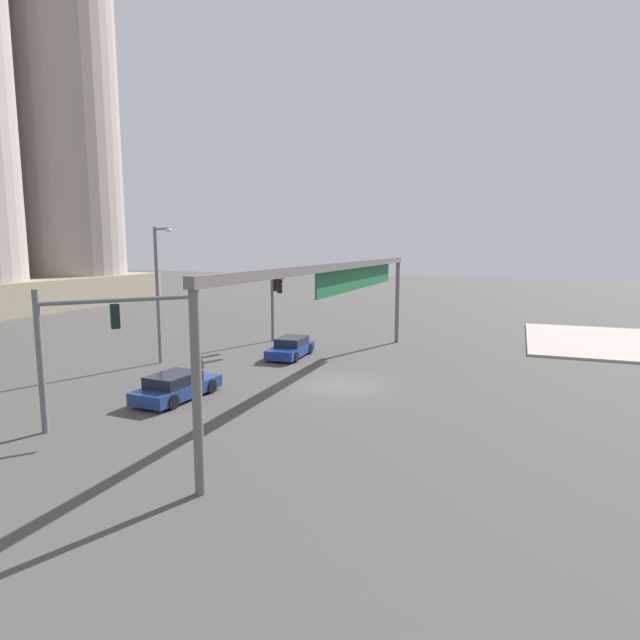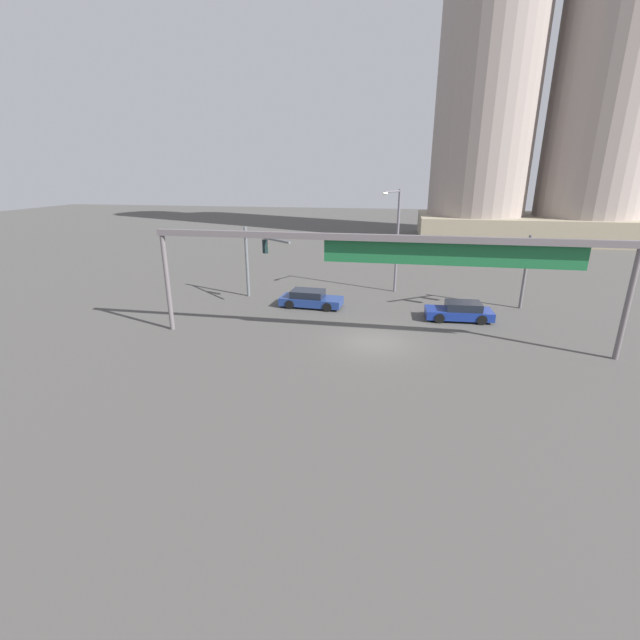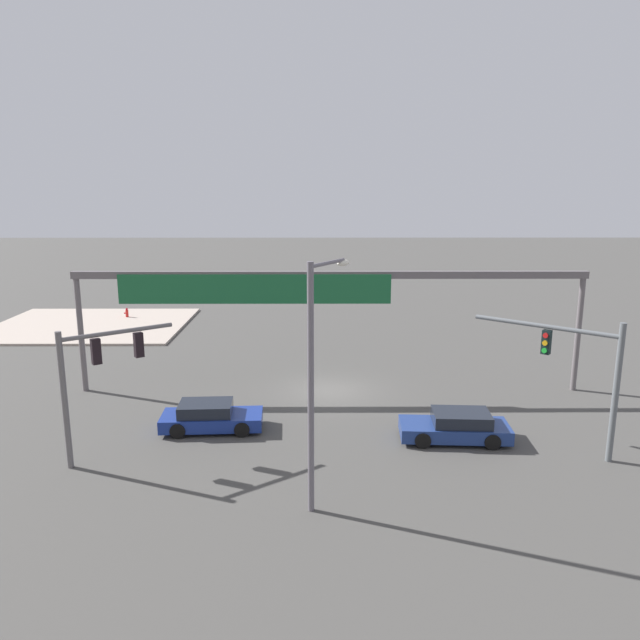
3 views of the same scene
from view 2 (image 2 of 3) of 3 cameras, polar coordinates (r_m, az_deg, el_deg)
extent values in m
plane|color=#494744|center=(24.96, 7.14, -2.92)|extent=(190.97, 190.97, 0.00)
cylinder|color=#5F5C5F|center=(33.47, 25.15, 5.61)|extent=(0.22, 0.22, 5.12)
cylinder|color=#5F5C5F|center=(31.52, 23.27, 9.32)|extent=(3.45, 2.59, 0.16)
cube|color=black|center=(32.24, 24.14, 8.29)|extent=(0.41, 0.40, 0.95)
cylinder|color=red|center=(32.10, 24.42, 8.75)|extent=(0.20, 0.17, 0.20)
cylinder|color=orange|center=(32.14, 24.35, 8.23)|extent=(0.20, 0.17, 0.20)
cylinder|color=green|center=(32.19, 24.28, 7.70)|extent=(0.20, 0.17, 0.20)
cube|color=black|center=(31.06, 22.21, 8.20)|extent=(0.41, 0.40, 0.95)
cylinder|color=red|center=(30.91, 22.50, 8.67)|extent=(0.20, 0.17, 0.20)
cylinder|color=orange|center=(30.96, 22.43, 8.13)|extent=(0.20, 0.17, 0.20)
cylinder|color=green|center=(31.01, 22.36, 7.59)|extent=(0.20, 0.17, 0.20)
cylinder|color=slate|center=(33.91, -9.50, 7.45)|extent=(0.23, 0.23, 5.31)
cylinder|color=slate|center=(31.21, -7.05, 10.56)|extent=(4.40, 3.71, 0.18)
cube|color=black|center=(31.43, -7.16, 9.48)|extent=(0.41, 0.40, 0.95)
cylinder|color=red|center=(31.47, -6.93, 10.04)|extent=(0.19, 0.17, 0.20)
cylinder|color=orange|center=(31.51, -6.91, 9.51)|extent=(0.19, 0.17, 0.20)
cylinder|color=green|center=(31.56, -6.89, 8.97)|extent=(0.19, 0.17, 0.20)
cylinder|color=slate|center=(35.10, 10.02, 9.97)|extent=(0.20, 0.20, 7.93)
cylinder|color=slate|center=(33.90, 9.46, 16.18)|extent=(1.13, 1.76, 0.12)
ellipsoid|color=silver|center=(33.07, 8.49, 16.00)|extent=(0.57, 0.67, 0.20)
cylinder|color=#635C5F|center=(27.54, -19.24, 4.47)|extent=(0.28, 0.28, 5.71)
cylinder|color=#635C5F|center=(26.49, 35.12, 1.51)|extent=(0.28, 0.28, 5.71)
cube|color=#635C5F|center=(23.42, 7.72, 10.57)|extent=(25.09, 0.35, 0.35)
cube|color=#1A6034|center=(23.84, 16.59, 8.48)|extent=(13.22, 0.08, 1.43)
cube|color=gray|center=(69.81, 25.23, 10.85)|extent=(29.66, 15.17, 3.32)
cube|color=navy|center=(29.79, 17.59, 0.82)|extent=(4.30, 1.98, 0.55)
cube|color=black|center=(29.69, 18.17, 1.77)|extent=(2.27, 1.66, 0.50)
cylinder|color=black|center=(28.84, 15.28, 0.23)|extent=(0.65, 0.25, 0.64)
cylinder|color=black|center=(30.39, 14.91, 1.20)|extent=(0.65, 0.25, 0.64)
cylinder|color=black|center=(29.33, 20.33, 0.01)|extent=(0.65, 0.25, 0.64)
cylinder|color=black|center=(30.85, 19.71, 0.98)|extent=(0.65, 0.25, 0.64)
cube|color=navy|center=(31.18, -1.13, 2.51)|extent=(4.46, 2.05, 0.55)
cube|color=black|center=(31.11, -1.60, 3.47)|extent=(2.35, 1.71, 0.50)
cylinder|color=black|center=(31.70, 1.63, 2.56)|extent=(0.65, 0.26, 0.64)
cylinder|color=black|center=(30.12, 0.95, 1.69)|extent=(0.65, 0.26, 0.64)
cylinder|color=black|center=(32.35, -3.06, 2.87)|extent=(0.65, 0.26, 0.64)
cylinder|color=black|center=(30.81, -3.96, 2.04)|extent=(0.65, 0.26, 0.64)
camera|label=1|loc=(29.41, -48.81, 7.96)|focal=29.30mm
camera|label=3|loc=(51.93, 10.53, 19.39)|focal=33.52mm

